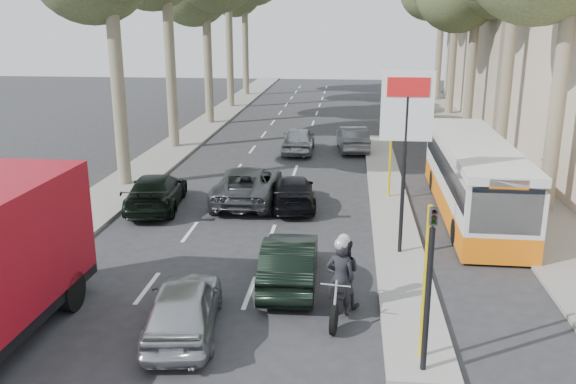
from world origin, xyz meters
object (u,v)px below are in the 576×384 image
Objects in this scene: city_bus at (473,176)px; motorcycle at (342,277)px; silver_hatchback at (184,306)px; dark_hatchback at (290,261)px.

city_bus is 4.35× the size of motorcycle.
silver_hatchback is 12.85m from city_bus.
city_bus reaches higher than silver_hatchback.
silver_hatchback is 3.86m from motorcycle.
silver_hatchback is at bearing -129.33° from city_bus.
motorcycle is (1.42, -1.52, 0.26)m from dark_hatchback.
dark_hatchback is at bearing 140.64° from motorcycle.
city_bus is (6.09, 6.91, 0.77)m from dark_hatchback.
dark_hatchback is at bearing -130.67° from city_bus.
silver_hatchback is 0.95× the size of dark_hatchback.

